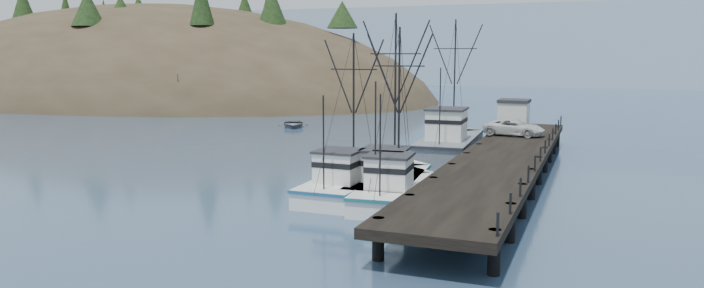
{
  "coord_description": "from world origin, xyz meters",
  "views": [
    {
      "loc": [
        20.42,
        -30.03,
        9.36
      ],
      "look_at": [
        3.04,
        13.89,
        2.5
      ],
      "focal_mm": 32.0,
      "sensor_mm": 36.0,
      "label": 1
    }
  ],
  "objects_px": {
    "work_vessel": "(450,143)",
    "pickup_truck": "(514,127)",
    "pier": "(502,159)",
    "trawler_mid": "(348,184)",
    "motorboat": "(293,127)",
    "trawler_near": "(395,189)",
    "trawler_far": "(391,181)",
    "pier_shed": "(514,113)"
  },
  "relations": [
    {
      "from": "work_vessel",
      "to": "pickup_truck",
      "type": "xyz_separation_m",
      "value": [
        5.46,
        1.38,
        1.51
      ]
    },
    {
      "from": "trawler_mid",
      "to": "motorboat",
      "type": "distance_m",
      "value": 39.57
    },
    {
      "from": "pier_shed",
      "to": "motorboat",
      "type": "xyz_separation_m",
      "value": [
        -28.32,
        7.12,
        -3.42
      ]
    },
    {
      "from": "pier",
      "to": "trawler_far",
      "type": "distance_m",
      "value": 9.16
    },
    {
      "from": "trawler_near",
      "to": "work_vessel",
      "type": "relative_size",
      "value": 0.75
    },
    {
      "from": "trawler_far",
      "to": "pier_shed",
      "type": "relative_size",
      "value": 3.86
    },
    {
      "from": "trawler_near",
      "to": "motorboat",
      "type": "relative_size",
      "value": 2.06
    },
    {
      "from": "trawler_near",
      "to": "pier",
      "type": "bearing_deg",
      "value": 58.71
    },
    {
      "from": "trawler_near",
      "to": "pier_shed",
      "type": "distance_m",
      "value": 27.23
    },
    {
      "from": "pier",
      "to": "work_vessel",
      "type": "distance_m",
      "value": 11.66
    },
    {
      "from": "trawler_near",
      "to": "pickup_truck",
      "type": "xyz_separation_m",
      "value": [
        4.77,
        20.17,
        1.92
      ]
    },
    {
      "from": "trawler_far",
      "to": "motorboat",
      "type": "bearing_deg",
      "value": 126.55
    },
    {
      "from": "trawler_far",
      "to": "work_vessel",
      "type": "bearing_deg",
      "value": 88.77
    },
    {
      "from": "trawler_near",
      "to": "motorboat",
      "type": "distance_m",
      "value": 41.83
    },
    {
      "from": "trawler_far",
      "to": "trawler_mid",
      "type": "bearing_deg",
      "value": -140.36
    },
    {
      "from": "trawler_mid",
      "to": "work_vessel",
      "type": "xyz_separation_m",
      "value": [
        2.69,
        18.34,
        0.41
      ]
    },
    {
      "from": "work_vessel",
      "to": "motorboat",
      "type": "relative_size",
      "value": 2.75
    },
    {
      "from": "pier",
      "to": "pickup_truck",
      "type": "xyz_separation_m",
      "value": [
        -0.61,
        11.32,
        1.05
      ]
    },
    {
      "from": "work_vessel",
      "to": "pier_shed",
      "type": "xyz_separation_m",
      "value": [
        4.57,
        8.03,
        2.19
      ]
    },
    {
      "from": "motorboat",
      "to": "work_vessel",
      "type": "bearing_deg",
      "value": -59.1
    },
    {
      "from": "pickup_truck",
      "to": "pier",
      "type": "bearing_deg",
      "value": -169.52
    },
    {
      "from": "pier",
      "to": "trawler_mid",
      "type": "height_order",
      "value": "trawler_mid"
    },
    {
      "from": "trawler_near",
      "to": "work_vessel",
      "type": "distance_m",
      "value": 18.81
    },
    {
      "from": "pier",
      "to": "trawler_near",
      "type": "distance_m",
      "value": 10.4
    },
    {
      "from": "pier",
      "to": "work_vessel",
      "type": "relative_size",
      "value": 2.9
    },
    {
      "from": "work_vessel",
      "to": "motorboat",
      "type": "height_order",
      "value": "work_vessel"
    },
    {
      "from": "pier",
      "to": "trawler_far",
      "type": "height_order",
      "value": "trawler_far"
    },
    {
      "from": "pickup_truck",
      "to": "motorboat",
      "type": "xyz_separation_m",
      "value": [
        -29.21,
        13.77,
        -2.74
      ]
    },
    {
      "from": "trawler_mid",
      "to": "trawler_far",
      "type": "bearing_deg",
      "value": 39.64
    },
    {
      "from": "pier",
      "to": "trawler_near",
      "type": "relative_size",
      "value": 3.88
    },
    {
      "from": "pier",
      "to": "work_vessel",
      "type": "xyz_separation_m",
      "value": [
        -6.07,
        9.94,
        -0.46
      ]
    },
    {
      "from": "pier",
      "to": "work_vessel",
      "type": "bearing_deg",
      "value": 121.42
    },
    {
      "from": "trawler_far",
      "to": "motorboat",
      "type": "xyz_separation_m",
      "value": [
        -23.39,
        31.56,
        -0.82
      ]
    },
    {
      "from": "trawler_far",
      "to": "work_vessel",
      "type": "distance_m",
      "value": 16.42
    },
    {
      "from": "trawler_near",
      "to": "pier_shed",
      "type": "xyz_separation_m",
      "value": [
        3.88,
        26.82,
        2.6
      ]
    },
    {
      "from": "trawler_near",
      "to": "pier_shed",
      "type": "bearing_deg",
      "value": 81.77
    },
    {
      "from": "pier_shed",
      "to": "trawler_mid",
      "type": "bearing_deg",
      "value": -105.39
    },
    {
      "from": "trawler_far",
      "to": "pickup_truck",
      "type": "relative_size",
      "value": 2.32
    },
    {
      "from": "trawler_near",
      "to": "work_vessel",
      "type": "bearing_deg",
      "value": 92.1
    },
    {
      "from": "trawler_mid",
      "to": "pickup_truck",
      "type": "relative_size",
      "value": 2.07
    },
    {
      "from": "trawler_near",
      "to": "motorboat",
      "type": "height_order",
      "value": "trawler_near"
    },
    {
      "from": "trawler_near",
      "to": "trawler_far",
      "type": "bearing_deg",
      "value": 113.58
    }
  ]
}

